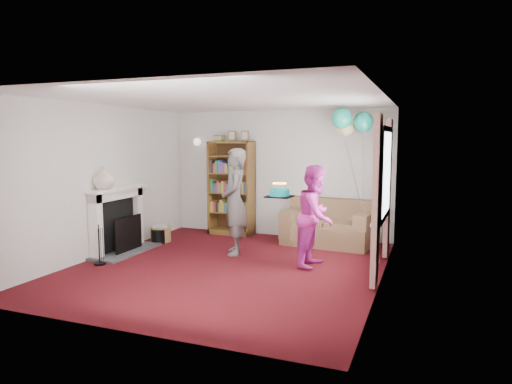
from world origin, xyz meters
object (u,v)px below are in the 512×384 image
at_px(bookcase, 232,189).
at_px(person_striped, 235,202).
at_px(birthday_cake, 279,193).
at_px(sofa, 328,227).
at_px(person_magenta, 316,216).

bearing_deg(bookcase, person_striped, -64.51).
relative_size(bookcase, person_striped, 1.18).
height_order(bookcase, birthday_cake, bookcase).
relative_size(bookcase, sofa, 1.34).
xyz_separation_m(bookcase, sofa, (2.04, -0.24, -0.61)).
distance_m(sofa, person_striped, 1.92).
bearing_deg(birthday_cake, person_magenta, 2.35).
bearing_deg(sofa, bookcase, 178.79).
height_order(bookcase, sofa, bookcase).
xyz_separation_m(person_magenta, birthday_cake, (-0.58, -0.02, 0.33)).
xyz_separation_m(sofa, birthday_cake, (-0.45, -1.53, 0.79)).
xyz_separation_m(sofa, person_striped, (-1.32, -1.27, 0.58)).
bearing_deg(bookcase, birthday_cake, -47.94).
height_order(person_striped, birthday_cake, person_striped).
relative_size(sofa, person_striped, 0.88).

